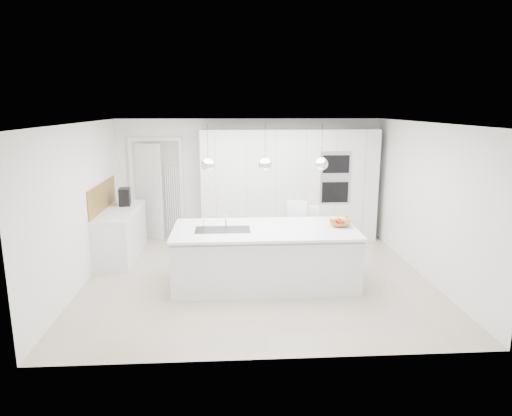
{
  "coord_description": "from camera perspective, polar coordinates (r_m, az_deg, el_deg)",
  "views": [
    {
      "loc": [
        -0.45,
        -7.06,
        2.75
      ],
      "look_at": [
        0.0,
        0.3,
        1.1
      ],
      "focal_mm": 32.0,
      "sensor_mm": 36.0,
      "label": 1
    }
  ],
  "objects": [
    {
      "name": "tall_cabinets",
      "position": [
        9.48,
        4.13,
        2.86
      ],
      "size": [
        3.6,
        0.6,
        2.3
      ],
      "primitive_type": "cube",
      "color": "white",
      "rests_on": "floor"
    },
    {
      "name": "island_base",
      "position": [
        7.17,
        1.1,
        -6.27
      ],
      "size": [
        2.8,
        1.2,
        0.86
      ],
      "primitive_type": "cube",
      "color": "white",
      "rests_on": "floor"
    },
    {
      "name": "banana_bunch",
      "position": [
        7.3,
        10.76,
        -1.33
      ],
      "size": [
        0.25,
        0.18,
        0.22
      ],
      "primitive_type": "torus",
      "rotation": [
        1.22,
        0.0,
        0.35
      ],
      "color": "gold",
      "rests_on": "fruit_bowl"
    },
    {
      "name": "ceiling",
      "position": [
        7.08,
        0.15,
        10.58
      ],
      "size": [
        5.5,
        5.5,
        0.0
      ],
      "primitive_type": "plane",
      "rotation": [
        3.14,
        0.0,
        0.0
      ],
      "color": "white",
      "rests_on": "wall_back"
    },
    {
      "name": "doorway_frame",
      "position": [
        9.8,
        -12.26,
        2.18
      ],
      "size": [
        1.11,
        0.08,
        2.13
      ],
      "primitive_type": null,
      "color": "white",
      "rests_on": "floor"
    },
    {
      "name": "floor",
      "position": [
        7.59,
        0.14,
        -8.63
      ],
      "size": [
        5.5,
        5.5,
        0.0
      ],
      "primitive_type": "plane",
      "color": "#B8A893",
      "rests_on": "ground"
    },
    {
      "name": "radiator",
      "position": [
        9.78,
        -10.37,
        1.2
      ],
      "size": [
        0.32,
        0.04,
        1.4
      ],
      "primitive_type": null,
      "color": "white",
      "rests_on": "floor"
    },
    {
      "name": "left_base_cabinets",
      "position": [
        8.81,
        -16.51,
        -3.19
      ],
      "size": [
        0.6,
        1.8,
        0.86
      ],
      "primitive_type": "cube",
      "color": "white",
      "rests_on": "floor"
    },
    {
      "name": "pendant_left",
      "position": [
        6.82,
        -6.01,
        5.38
      ],
      "size": [
        0.2,
        0.2,
        0.2
      ],
      "primitive_type": "sphere",
      "color": "white",
      "rests_on": "ceiling"
    },
    {
      "name": "apple_extra_3",
      "position": [
        7.24,
        10.68,
        -1.85
      ],
      "size": [
        0.08,
        0.08,
        0.08
      ],
      "primitive_type": "sphere",
      "color": "#B31102",
      "rests_on": "fruit_bowl"
    },
    {
      "name": "left_worktop",
      "position": [
        8.7,
        -16.7,
        -0.34
      ],
      "size": [
        0.62,
        1.82,
        0.04
      ],
      "primitive_type": "cube",
      "color": "white",
      "rests_on": "left_base_cabinets"
    },
    {
      "name": "oven_stack",
      "position": [
        9.31,
        9.91,
        3.77
      ],
      "size": [
        0.62,
        0.04,
        1.05
      ],
      "primitive_type": null,
      "color": "#A5A5A8",
      "rests_on": "tall_cabinets"
    },
    {
      "name": "apple_b",
      "position": [
        7.36,
        10.23,
        -1.59
      ],
      "size": [
        0.08,
        0.08,
        0.08
      ],
      "primitive_type": "sphere",
      "color": "#B31102",
      "rests_on": "fruit_bowl"
    },
    {
      "name": "apple_a",
      "position": [
        7.26,
        10.54,
        -1.8
      ],
      "size": [
        0.08,
        0.08,
        0.08
      ],
      "primitive_type": "sphere",
      "color": "#B31102",
      "rests_on": "fruit_bowl"
    },
    {
      "name": "espresso_machine",
      "position": [
        9.04,
        -16.1,
        1.36
      ],
      "size": [
        0.23,
        0.33,
        0.33
      ],
      "primitive_type": "cube",
      "rotation": [
        0.0,
        0.0,
        0.11
      ],
      "color": "black",
      "rests_on": "left_worktop"
    },
    {
      "name": "bar_stool_right",
      "position": [
        8.08,
        6.88,
        -3.54
      ],
      "size": [
        0.5,
        0.57,
        1.03
      ],
      "primitive_type": null,
      "rotation": [
        0.0,
        0.0,
        -0.4
      ],
      "color": "white",
      "rests_on": "floor"
    },
    {
      "name": "apple_c",
      "position": [
        7.33,
        10.34,
        -1.71
      ],
      "size": [
        0.07,
        0.07,
        0.07
      ],
      "primitive_type": "sphere",
      "color": "#B31102",
      "rests_on": "fruit_bowl"
    },
    {
      "name": "island_tap",
      "position": [
        7.17,
        -3.8,
        -1.14
      ],
      "size": [
        0.02,
        0.02,
        0.3
      ],
      "primitive_type": "cylinder",
      "color": "white",
      "rests_on": "island_worktop"
    },
    {
      "name": "hallway_door",
      "position": [
        9.8,
        -13.74,
        1.99
      ],
      "size": [
        0.76,
        0.38,
        2.0
      ],
      "primitive_type": "cube",
      "rotation": [
        0.0,
        0.0,
        -0.44
      ],
      "color": "white",
      "rests_on": "floor"
    },
    {
      "name": "island_sink",
      "position": [
        7.03,
        -4.18,
        -3.35
      ],
      "size": [
        0.84,
        0.44,
        0.18
      ],
      "primitive_type": null,
      "color": "#3F3F42",
      "rests_on": "island_worktop"
    },
    {
      "name": "fruit_bowl",
      "position": [
        7.3,
        10.46,
        -1.94
      ],
      "size": [
        0.36,
        0.36,
        0.08
      ],
      "primitive_type": "imported",
      "rotation": [
        0.0,
        0.0,
        -0.08
      ],
      "color": "olive",
      "rests_on": "island_worktop"
    },
    {
      "name": "pendant_right",
      "position": [
        6.96,
        8.17,
        5.46
      ],
      "size": [
        0.2,
        0.2,
        0.2
      ],
      "primitive_type": "sphere",
      "color": "white",
      "rests_on": "ceiling"
    },
    {
      "name": "wall_left",
      "position": [
        7.58,
        -21.09,
        0.33
      ],
      "size": [
        0.0,
        5.0,
        5.0
      ],
      "primitive_type": "plane",
      "rotation": [
        1.57,
        0.0,
        1.57
      ],
      "color": "white",
      "rests_on": "ground"
    },
    {
      "name": "pendant_mid",
      "position": [
        6.84,
        1.15,
        5.46
      ],
      "size": [
        0.2,
        0.2,
        0.2
      ],
      "primitive_type": "sphere",
      "color": "white",
      "rests_on": "ceiling"
    },
    {
      "name": "bar_stool_left",
      "position": [
        7.99,
        5.25,
        -3.32
      ],
      "size": [
        0.55,
        0.62,
        1.13
      ],
      "primitive_type": null,
      "rotation": [
        0.0,
        0.0,
        -0.4
      ],
      "color": "white",
      "rests_on": "floor"
    },
    {
      "name": "oak_backsplash",
      "position": [
        8.72,
        -18.65,
        1.37
      ],
      "size": [
        0.02,
        1.8,
        0.5
      ],
      "primitive_type": "cube",
      "color": "olive",
      "rests_on": "wall_left"
    },
    {
      "name": "island_worktop",
      "position": [
        7.09,
        1.08,
        -2.69
      ],
      "size": [
        2.84,
        1.4,
        0.04
      ],
      "primitive_type": "cube",
      "color": "white",
      "rests_on": "island_base"
    },
    {
      "name": "wall_back",
      "position": [
        9.69,
        -0.8,
        3.7
      ],
      "size": [
        5.5,
        0.0,
        5.5
      ],
      "primitive_type": "plane",
      "rotation": [
        1.57,
        0.0,
        0.0
      ],
      "color": "white",
      "rests_on": "ground"
    }
  ]
}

